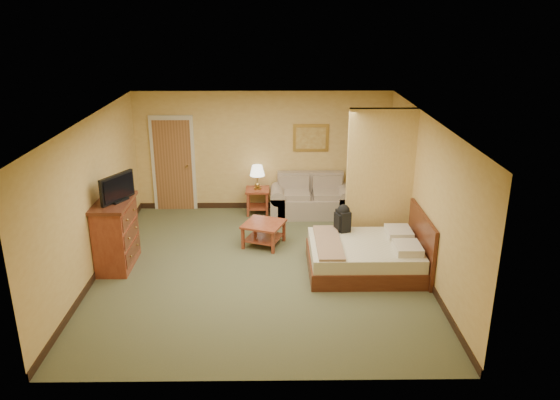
{
  "coord_description": "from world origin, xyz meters",
  "views": [
    {
      "loc": [
        0.22,
        -8.48,
        4.28
      ],
      "look_at": [
        0.34,
        0.6,
        1.04
      ],
      "focal_mm": 35.0,
      "sensor_mm": 36.0,
      "label": 1
    }
  ],
  "objects_px": {
    "dresser": "(116,234)",
    "bed": "(368,255)",
    "coffee_table": "(264,229)",
    "loveseat": "(311,202)"
  },
  "relations": [
    {
      "from": "dresser",
      "to": "bed",
      "type": "height_order",
      "value": "dresser"
    },
    {
      "from": "coffee_table",
      "to": "dresser",
      "type": "xyz_separation_m",
      "value": [
        -2.51,
        -0.83,
        0.28
      ]
    },
    {
      "from": "loveseat",
      "to": "dresser",
      "type": "relative_size",
      "value": 1.46
    },
    {
      "from": "loveseat",
      "to": "dresser",
      "type": "distance_m",
      "value": 4.28
    },
    {
      "from": "loveseat",
      "to": "bed",
      "type": "height_order",
      "value": "bed"
    },
    {
      "from": "loveseat",
      "to": "coffee_table",
      "type": "xyz_separation_m",
      "value": [
        -0.99,
        -1.6,
        0.03
      ]
    },
    {
      "from": "coffee_table",
      "to": "bed",
      "type": "height_order",
      "value": "bed"
    },
    {
      "from": "loveseat",
      "to": "bed",
      "type": "bearing_deg",
      "value": -73.45
    },
    {
      "from": "loveseat",
      "to": "coffee_table",
      "type": "bearing_deg",
      "value": -121.89
    },
    {
      "from": "dresser",
      "to": "loveseat",
      "type": "bearing_deg",
      "value": 34.73
    }
  ]
}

